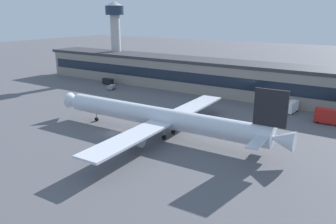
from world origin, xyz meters
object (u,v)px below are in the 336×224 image
stair_truck (291,107)px  crew_van (108,81)px  baggage_tug (112,87)px  airliner (162,118)px  catering_truck (328,116)px  control_tower (115,31)px

stair_truck → crew_van: (-77.01, 0.46, -0.52)m
stair_truck → baggage_tug: bearing=-174.9°
airliner → catering_truck: size_ratio=8.78×
control_tower → catering_truck: bearing=-12.3°
catering_truck → control_tower: bearing=167.7°
catering_truck → stair_truck: 12.41m
control_tower → baggage_tug: bearing=-53.1°
catering_truck → baggage_tug: (-80.04, -0.72, -1.21)m
stair_truck → control_tower: bearing=169.7°
airliner → stair_truck: 44.26m
baggage_tug → stair_truck: size_ratio=0.66×
airliner → catering_truck: bearing=44.9°
crew_van → control_tower: bearing=118.5°
crew_van → baggage_tug: bearing=-39.2°
catering_truck → crew_van: 88.36m
baggage_tug → crew_van: bearing=140.8°
baggage_tug → crew_van: 10.49m
control_tower → baggage_tug: 34.00m
crew_van → stair_truck: bearing=-0.3°
catering_truck → stair_truck: catering_truck is taller
control_tower → baggage_tug: (16.28, -21.66, -20.53)m
airliner → control_tower: size_ratio=1.84×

